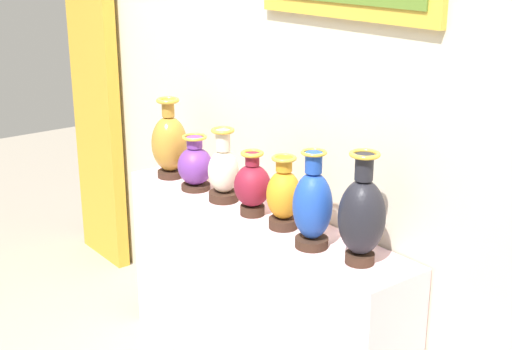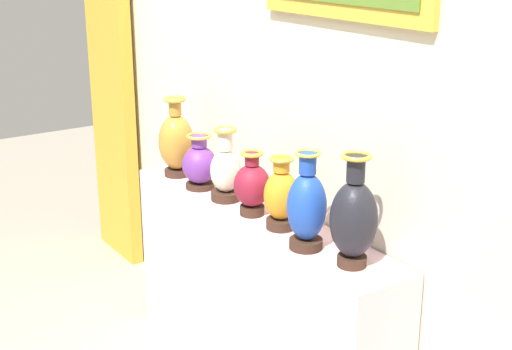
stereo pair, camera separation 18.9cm
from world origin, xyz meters
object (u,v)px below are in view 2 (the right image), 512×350
vase_ivory (226,171)px  vase_amber (281,196)px  vase_sapphire (307,207)px  vase_violet (200,164)px  vase_burgundy (252,186)px  vase_ochre (176,142)px  vase_onyx (354,218)px

vase_ivory → vase_amber: (0.43, 0.01, 0.00)m
vase_amber → vase_sapphire: 0.23m
vase_amber → vase_sapphire: (0.23, -0.04, 0.03)m
vase_violet → vase_burgundy: vase_burgundy is taller
vase_amber → vase_ochre: bearing=-178.7°
vase_violet → vase_burgundy: 0.45m
vase_ivory → vase_ochre: bearing=-178.3°
vase_burgundy → vase_onyx: vase_onyx is taller
vase_sapphire → vase_onyx: bearing=11.0°
vase_ochre → vase_violet: vase_ochre is taller
vase_ochre → vase_ivory: bearing=1.7°
vase_ochre → vase_onyx: (1.34, 0.02, 0.01)m
vase_burgundy → vase_sapphire: (0.43, -0.03, 0.04)m
vase_amber → vase_burgundy: bearing=-176.7°
vase_ochre → vase_amber: size_ratio=1.30×
vase_ochre → vase_sapphire: vase_ochre is taller
vase_onyx → vase_amber: bearing=-179.5°
vase_amber → vase_sapphire: bearing=-10.1°
vase_violet → vase_ivory: size_ratio=0.78×
vase_ochre → vase_sapphire: (1.11, -0.02, -0.01)m
vase_ivory → vase_sapphire: 0.66m
vase_violet → vase_burgundy: size_ratio=0.92×
vase_amber → vase_ivory: bearing=-179.1°
vase_ivory → vase_sapphire: vase_sapphire is taller
vase_violet → vase_burgundy: bearing=1.4°
vase_sapphire → vase_onyx: size_ratio=0.91×
vase_ochre → vase_amber: 0.89m
vase_ochre → vase_violet: 0.25m
vase_ivory → vase_onyx: vase_onyx is taller
vase_amber → vase_sapphire: size_ratio=0.79×
vase_violet → vase_sapphire: bearing=-1.1°
vase_violet → vase_amber: 0.65m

